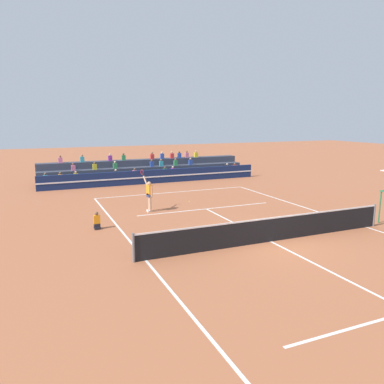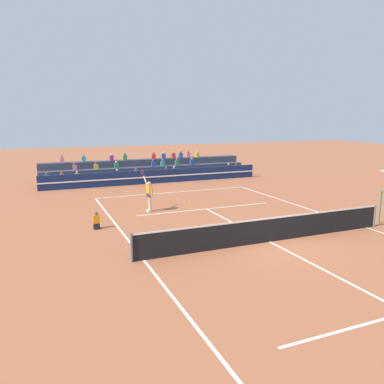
{
  "view_description": "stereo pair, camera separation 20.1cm",
  "coord_description": "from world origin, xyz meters",
  "views": [
    {
      "loc": [
        -9.07,
        -12.65,
        5.11
      ],
      "look_at": [
        -0.96,
        6.28,
        1.1
      ],
      "focal_mm": 35.0,
      "sensor_mm": 36.0,
      "label": 1
    },
    {
      "loc": [
        -8.88,
        -12.73,
        5.11
      ],
      "look_at": [
        -0.96,
        6.28,
        1.1
      ],
      "focal_mm": 35.0,
      "sensor_mm": 36.0,
      "label": 2
    }
  ],
  "objects": [
    {
      "name": "ground_plane",
      "position": [
        0.0,
        0.0,
        0.0
      ],
      "size": [
        120.0,
        120.0,
        0.0
      ],
      "primitive_type": "plane",
      "color": "#AD603D"
    },
    {
      "name": "court_lines",
      "position": [
        0.0,
        0.0,
        0.0
      ],
      "size": [
        11.1,
        23.9,
        0.01
      ],
      "color": "white",
      "rests_on": "ground"
    },
    {
      "name": "bleacher_stand",
      "position": [
        -0.01,
        18.65,
        0.65
      ],
      "size": [
        17.84,
        2.85,
        2.28
      ],
      "color": "#383D4C",
      "rests_on": "ground"
    },
    {
      "name": "sponsor_banner_wall",
      "position": [
        0.0,
        16.12,
        0.55
      ],
      "size": [
        18.0,
        0.26,
        1.1
      ],
      "color": "navy",
      "rests_on": "ground"
    },
    {
      "name": "tennis_player",
      "position": [
        -3.19,
        7.17,
        0.98
      ],
      "size": [
        0.39,
        1.22,
        2.38
      ],
      "color": "tan",
      "rests_on": "ground"
    },
    {
      "name": "ball_kid_courtside",
      "position": [
        -6.48,
        4.8,
        0.33
      ],
      "size": [
        0.3,
        0.36,
        0.84
      ],
      "color": "black",
      "rests_on": "ground"
    },
    {
      "name": "tennis_net",
      "position": [
        0.0,
        0.0,
        0.54
      ],
      "size": [
        12.0,
        0.1,
        1.1
      ],
      "color": "slate",
      "rests_on": "ground"
    },
    {
      "name": "tennis_ball",
      "position": [
        -0.19,
        8.49,
        0.03
      ],
      "size": [
        0.07,
        0.07,
        0.07
      ],
      "primitive_type": "sphere",
      "color": "#C6DB33",
      "rests_on": "ground"
    }
  ]
}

